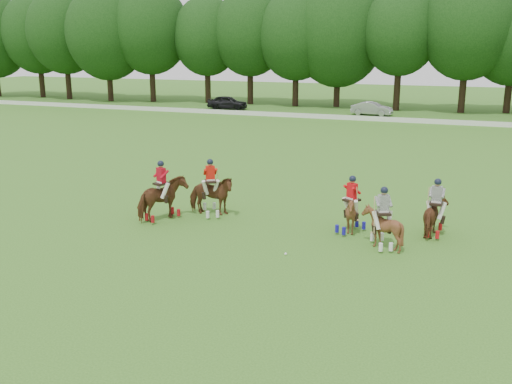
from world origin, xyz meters
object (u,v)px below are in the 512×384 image
(car_left, at_px, (227,102))
(polo_stripe_b, at_px, (382,227))
(car_mid, at_px, (372,109))
(polo_stripe_a, at_px, (435,216))
(polo_ball, at_px, (286,254))
(polo_red_a, at_px, (162,199))
(polo_red_c, at_px, (351,213))
(polo_red_b, at_px, (211,195))

(car_left, xyz_separation_m, polo_stripe_b, (23.11, -38.93, 0.02))
(car_mid, relative_size, polo_stripe_a, 1.88)
(car_mid, height_order, polo_stripe_a, polo_stripe_a)
(polo_stripe_a, relative_size, polo_ball, 24.06)
(polo_stripe_b, relative_size, polo_ball, 24.30)
(polo_red_a, bearing_deg, car_mid, 87.69)
(polo_stripe_a, bearing_deg, polo_red_c, -165.34)
(car_mid, relative_size, polo_red_a, 1.67)
(car_left, bearing_deg, polo_ball, -159.64)
(polo_red_b, bearing_deg, polo_stripe_b, -11.15)
(car_mid, xyz_separation_m, polo_ball, (4.32, -40.82, -0.63))
(polo_red_c, distance_m, polo_stripe_a, 3.06)
(car_mid, height_order, polo_red_c, polo_red_c)
(car_left, relative_size, polo_ball, 48.85)
(car_mid, distance_m, polo_stripe_a, 37.94)
(polo_red_b, xyz_separation_m, polo_ball, (4.36, -3.32, -0.81))
(polo_red_a, height_order, polo_red_c, polo_red_a)
(polo_stripe_a, height_order, polo_ball, polo_stripe_a)
(car_left, xyz_separation_m, polo_red_b, (15.88, -37.50, 0.11))
(polo_stripe_b, height_order, polo_ball, polo_stripe_b)
(car_mid, distance_m, polo_stripe_b, 39.59)
(polo_red_a, relative_size, polo_red_c, 1.11)
(polo_red_c, height_order, polo_stripe_b, polo_red_c)
(polo_stripe_b, xyz_separation_m, polo_ball, (-2.88, -1.90, -0.73))
(polo_ball, bearing_deg, polo_red_b, 142.67)
(car_mid, distance_m, polo_red_a, 38.85)
(polo_stripe_a, bearing_deg, car_mid, 103.42)
(polo_red_b, relative_size, polo_stripe_b, 1.08)
(car_left, height_order, polo_ball, car_left)
(polo_red_b, height_order, polo_stripe_b, polo_red_b)
(polo_red_a, xyz_separation_m, polo_red_b, (1.53, 1.31, -0.04))
(polo_stripe_b, bearing_deg, polo_ball, -146.59)
(car_mid, height_order, polo_red_a, polo_red_a)
(polo_red_b, distance_m, polo_red_c, 5.89)
(car_mid, bearing_deg, car_left, 94.44)
(polo_stripe_a, xyz_separation_m, polo_ball, (-4.49, -3.92, -0.72))
(polo_red_c, bearing_deg, polo_red_b, 178.29)
(polo_red_c, xyz_separation_m, polo_stripe_a, (2.96, 0.77, -0.01))
(car_mid, xyz_separation_m, polo_red_a, (-1.56, -38.81, 0.23))
(polo_red_a, height_order, polo_stripe_a, polo_red_a)
(polo_stripe_a, bearing_deg, polo_red_a, -169.56)
(car_mid, height_order, polo_stripe_b, polo_stripe_b)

